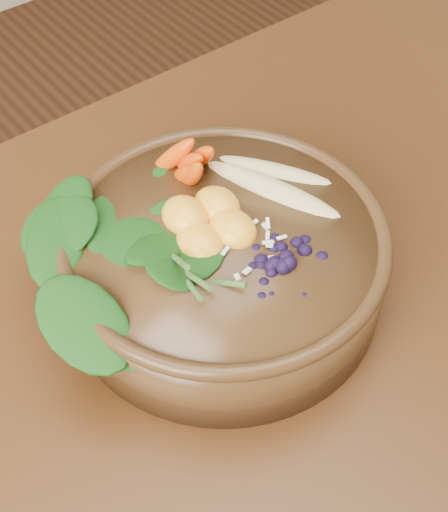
{
  "coord_description": "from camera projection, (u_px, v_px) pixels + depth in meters",
  "views": [
    {
      "loc": [
        -0.32,
        -0.18,
        1.26
      ],
      "look_at": [
        -0.07,
        0.13,
        0.8
      ],
      "focal_mm": 50.0,
      "sensor_mm": 36.0,
      "label": 1
    }
  ],
  "objects": [
    {
      "name": "banana_halves",
      "position": [
        274.0,
        168.0,
        0.63
      ],
      "size": [
        0.11,
        0.16,
        0.03
      ],
      "rotation": [
        0.0,
        0.0,
        0.28
      ],
      "color": "#E0CC84",
      "rests_on": "stoneware_bowl"
    },
    {
      "name": "dining_table",
      "position": [
        370.0,
        401.0,
        0.68
      ],
      "size": [
        1.6,
        0.9,
        0.75
      ],
      "color": "#331C0C",
      "rests_on": "ground"
    },
    {
      "name": "carrot_cluster",
      "position": [
        188.0,
        133.0,
        0.62
      ],
      "size": [
        0.07,
        0.07,
        0.08
      ],
      "primitive_type": null,
      "rotation": [
        0.0,
        0.0,
        0.28
      ],
      "color": "#EC4203",
      "rests_on": "stoneware_bowl"
    },
    {
      "name": "kale_heap",
      "position": [
        135.0,
        218.0,
        0.58
      ],
      "size": [
        0.22,
        0.21,
        0.04
      ],
      "primitive_type": null,
      "rotation": [
        0.0,
        0.0,
        0.28
      ],
      "color": "#174813",
      "rests_on": "stoneware_bowl"
    },
    {
      "name": "blueberry_pile",
      "position": [
        286.0,
        247.0,
        0.56
      ],
      "size": [
        0.15,
        0.13,
        0.04
      ],
      "primitive_type": null,
      "rotation": [
        0.0,
        0.0,
        0.28
      ],
      "color": "black",
      "rests_on": "stoneware_bowl"
    },
    {
      "name": "stoneware_bowl",
      "position": [
        224.0,
        263.0,
        0.62
      ],
      "size": [
        0.35,
        0.35,
        0.08
      ],
      "primitive_type": "cylinder",
      "rotation": [
        0.0,
        0.0,
        0.28
      ],
      "color": "#432B14",
      "rests_on": "dining_table"
    },
    {
      "name": "mandarin_cluster",
      "position": [
        208.0,
        211.0,
        0.59
      ],
      "size": [
        0.1,
        0.11,
        0.03
      ],
      "primitive_type": null,
      "rotation": [
        0.0,
        0.0,
        0.28
      ],
      "color": "#FFA722",
      "rests_on": "stoneware_bowl"
    },
    {
      "name": "coconut_flakes",
      "position": [
        244.0,
        240.0,
        0.59
      ],
      "size": [
        0.1,
        0.09,
        0.01
      ],
      "primitive_type": null,
      "rotation": [
        0.0,
        0.0,
        0.28
      ],
      "color": "white",
      "rests_on": "stoneware_bowl"
    }
  ]
}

